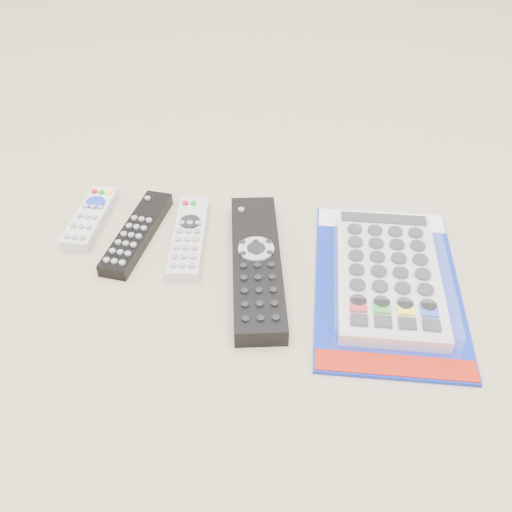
# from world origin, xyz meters

# --- Properties ---
(remote_small_grey) EXTENTS (0.04, 0.14, 0.02)m
(remote_small_grey) POSITION_xyz_m (-0.22, 0.06, 0.01)
(remote_small_grey) COLOR silver
(remote_small_grey) RESTS_ON ground
(remote_slim_black) EXTENTS (0.06, 0.18, 0.02)m
(remote_slim_black) POSITION_xyz_m (-0.14, 0.04, 0.01)
(remote_slim_black) COLOR black
(remote_slim_black) RESTS_ON ground
(remote_silver_dvd) EXTENTS (0.07, 0.18, 0.02)m
(remote_silver_dvd) POSITION_xyz_m (-0.07, 0.05, 0.01)
(remote_silver_dvd) COLOR silver
(remote_silver_dvd) RESTS_ON ground
(remote_large_black) EXTENTS (0.11, 0.27, 0.03)m
(remote_large_black) POSITION_xyz_m (0.04, -0.00, 0.01)
(remote_large_black) COLOR black
(remote_large_black) RESTS_ON ground
(jumbo_remote_packaged) EXTENTS (0.20, 0.31, 0.04)m
(jumbo_remote_packaged) POSITION_xyz_m (0.21, 0.00, 0.02)
(jumbo_remote_packaged) COLOR #0E24A0
(jumbo_remote_packaged) RESTS_ON ground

